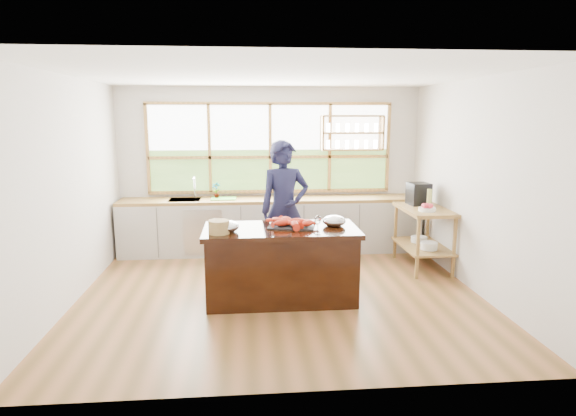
{
  "coord_description": "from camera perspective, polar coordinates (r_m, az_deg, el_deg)",
  "views": [
    {
      "loc": [
        -0.4,
        -5.81,
        2.22
      ],
      "look_at": [
        0.12,
        0.15,
        1.08
      ],
      "focal_mm": 30.0,
      "sensor_mm": 36.0,
      "label": 1
    }
  ],
  "objects": [
    {
      "name": "potted_plant",
      "position": [
        7.91,
        -8.5,
        2.09
      ],
      "size": [
        0.17,
        0.14,
        0.27
      ],
      "primitive_type": "imported",
      "rotation": [
        0.0,
        0.0,
        -0.34
      ],
      "color": "slate",
      "rests_on": "back_counter"
    },
    {
      "name": "cook",
      "position": [
        6.61,
        -0.42,
        -0.23
      ],
      "size": [
        0.77,
        0.59,
        1.9
      ],
      "primitive_type": "imported",
      "rotation": [
        0.0,
        0.0,
        0.2
      ],
      "color": "#161734",
      "rests_on": "ground_plane"
    },
    {
      "name": "mixing_bowl_left",
      "position": [
        5.63,
        -7.3,
        -2.19
      ],
      "size": [
        0.29,
        0.29,
        0.14
      ],
      "primitive_type": "ellipsoid",
      "color": "#AEB0B4",
      "rests_on": "island"
    },
    {
      "name": "right_shelf_unit",
      "position": [
        7.36,
        15.79,
        -2.27
      ],
      "size": [
        0.62,
        1.1,
        0.9
      ],
      "color": "olive",
      "rests_on": "ground_plane"
    },
    {
      "name": "espresso_machine",
      "position": [
        7.53,
        15.22,
        1.63
      ],
      "size": [
        0.32,
        0.34,
        0.33
      ],
      "primitive_type": "cube",
      "rotation": [
        0.0,
        0.0,
        0.09
      ],
      "color": "black",
      "rests_on": "right_shelf_unit"
    },
    {
      "name": "room_shell",
      "position": [
        6.35,
        -1.12,
        6.59
      ],
      "size": [
        5.02,
        4.52,
        2.71
      ],
      "color": "beige",
      "rests_on": "ground_plane"
    },
    {
      "name": "parchment_roll",
      "position": [
        5.88,
        -8.84,
        -1.88
      ],
      "size": [
        0.1,
        0.3,
        0.08
      ],
      "primitive_type": "cylinder",
      "rotation": [
        1.57,
        0.0,
        -0.05
      ],
      "color": "white",
      "rests_on": "island"
    },
    {
      "name": "wine_bottle",
      "position": [
        7.27,
        16.4,
        1.05
      ],
      "size": [
        0.09,
        0.09,
        0.28
      ],
      "primitive_type": "cylinder",
      "rotation": [
        0.0,
        0.0,
        -0.26
      ],
      "color": "#B1BD5A",
      "rests_on": "right_shelf_unit"
    },
    {
      "name": "mixing_bowl_right",
      "position": [
        5.91,
        5.48,
        -1.54
      ],
      "size": [
        0.29,
        0.29,
        0.14
      ],
      "primitive_type": "ellipsoid",
      "color": "#AEB0B4",
      "rests_on": "island"
    },
    {
      "name": "cutting_board",
      "position": [
        7.87,
        -7.62,
        1.12
      ],
      "size": [
        0.41,
        0.31,
        0.01
      ],
      "primitive_type": "cube",
      "rotation": [
        0.0,
        0.0,
        -0.03
      ],
      "color": "green",
      "rests_on": "back_counter"
    },
    {
      "name": "slate_board",
      "position": [
        5.84,
        0.44,
        -2.14
      ],
      "size": [
        0.62,
        0.5,
        0.02
      ],
      "primitive_type": "cube",
      "rotation": [
        0.0,
        0.0,
        -0.2
      ],
      "color": "black",
      "rests_on": "island"
    },
    {
      "name": "back_counter",
      "position": [
        7.96,
        -2.09,
        -2.01
      ],
      "size": [
        4.9,
        0.63,
        0.9
      ],
      "color": "#ABA7A1",
      "rests_on": "ground_plane"
    },
    {
      "name": "fruit_bowl",
      "position": [
        7.07,
        16.18,
        -0.01
      ],
      "size": [
        0.24,
        0.24,
        0.11
      ],
      "color": "white",
      "rests_on": "right_shelf_unit"
    },
    {
      "name": "island",
      "position": [
        5.89,
        -0.84,
        -6.61
      ],
      "size": [
        1.85,
        0.9,
        0.9
      ],
      "color": "black",
      "rests_on": "ground_plane"
    },
    {
      "name": "wicker_basket",
      "position": [
        5.54,
        -8.2,
        -2.24
      ],
      "size": [
        0.24,
        0.24,
        0.15
      ],
      "primitive_type": "cylinder",
      "color": "#A07A4C",
      "rests_on": "island"
    },
    {
      "name": "wine_glass",
      "position": [
        5.44,
        3.56,
        -1.48
      ],
      "size": [
        0.08,
        0.08,
        0.22
      ],
      "color": "white",
      "rests_on": "island"
    },
    {
      "name": "ground_plane",
      "position": [
        6.23,
        -0.96,
        -10.05
      ],
      "size": [
        5.0,
        5.0,
        0.0
      ],
      "primitive_type": "plane",
      "color": "#965E34"
    },
    {
      "name": "lobster_pile",
      "position": [
        5.82,
        0.37,
        -1.7
      ],
      "size": [
        0.55,
        0.48,
        0.08
      ],
      "color": "red",
      "rests_on": "slate_board"
    }
  ]
}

